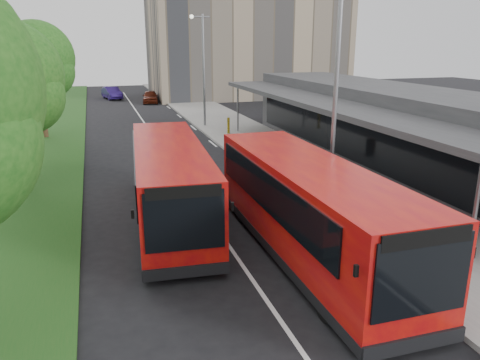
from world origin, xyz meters
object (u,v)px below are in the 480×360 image
at_px(tree_far, 37,63).
at_px(lamp_post_far, 202,63).
at_px(tree_mid, 8,83).
at_px(litter_bin, 291,152).
at_px(bus_main, 309,210).
at_px(bollard, 228,125).
at_px(car_near, 150,97).
at_px(car_far, 112,93).
at_px(bus_second, 170,182).
at_px(lamp_post_near, 334,88).

xyz_separation_m(tree_far, lamp_post_far, (11.13, 0.95, -0.20)).
relative_size(tree_mid, tree_far, 0.94).
height_order(lamp_post_far, litter_bin, lamp_post_far).
distance_m(tree_mid, litter_bin, 13.68).
relative_size(bus_main, bollard, 9.32).
bearing_deg(tree_far, car_near, 62.08).
height_order(litter_bin, car_far, car_far).
xyz_separation_m(lamp_post_far, bollard, (0.89, -3.71, -4.02)).
xyz_separation_m(tree_far, car_far, (5.32, 21.91, -4.23)).
distance_m(lamp_post_far, car_far, 22.12).
distance_m(lamp_post_far, bollard, 5.54).
bearing_deg(car_far, tree_far, -115.87).
xyz_separation_m(bus_second, bollard, (6.38, 14.76, -0.73)).
bearing_deg(tree_far, bollard, -12.93).
height_order(litter_bin, car_near, car_near).
relative_size(lamp_post_near, car_near, 2.06).
height_order(bus_second, car_near, bus_second).
distance_m(lamp_post_near, car_far, 41.57).
distance_m(bus_second, car_near, 34.77).
distance_m(lamp_post_near, car_near, 36.41).
height_order(bus_main, car_far, bus_main).
bearing_deg(lamp_post_near, bollard, 86.86).
distance_m(car_near, car_far, 6.10).
xyz_separation_m(lamp_post_near, car_far, (-5.80, 40.96, -4.03)).
bearing_deg(lamp_post_near, car_near, 93.29).
height_order(lamp_post_near, bollard, lamp_post_near).
bearing_deg(lamp_post_near, lamp_post_far, 90.00).
distance_m(tree_mid, bus_second, 8.51).
bearing_deg(lamp_post_near, tree_mid, 147.64).
bearing_deg(lamp_post_far, bollard, -76.46).
height_order(tree_mid, bollard, tree_mid).
relative_size(lamp_post_near, bus_second, 0.80).
bearing_deg(car_far, lamp_post_far, -86.74).
height_order(bus_main, car_near, bus_main).
height_order(lamp_post_near, car_near, lamp_post_near).
bearing_deg(lamp_post_near, bus_second, 164.36).
relative_size(tree_far, bollard, 6.95).
relative_size(lamp_post_far, bus_main, 0.78).
distance_m(tree_far, car_far, 22.94).
bearing_deg(tree_mid, bus_main, -47.08).
distance_m(bollard, car_near, 20.06).
bearing_deg(bus_main, bus_second, 129.06).
relative_size(litter_bin, bollard, 0.84).
height_order(tree_far, lamp_post_far, lamp_post_far).
bearing_deg(car_near, lamp_post_far, -75.71).
bearing_deg(litter_bin, bollard, 96.93).
height_order(bus_second, car_far, bus_second).
xyz_separation_m(tree_far, lamp_post_near, (11.13, -19.05, -0.20)).
bearing_deg(bollard, tree_mid, -142.45).
bearing_deg(lamp_post_near, tree_far, 120.29).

